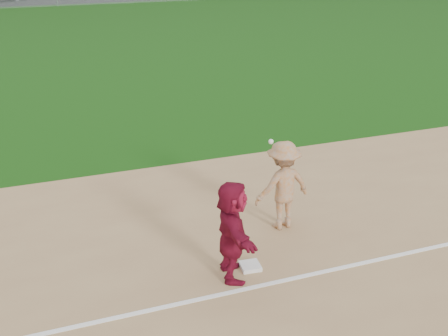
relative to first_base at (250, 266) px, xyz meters
name	(u,v)px	position (x,y,z in m)	size (l,w,h in m)	color
ground	(252,261)	(0.13, 0.22, -0.06)	(160.00, 160.00, 0.00)	#14450D
foul_line	(270,284)	(0.13, -0.58, -0.03)	(60.00, 0.10, 0.01)	white
first_base	(250,266)	(0.00, 0.00, 0.00)	(0.35, 0.35, 0.08)	white
base_runner	(232,231)	(-0.40, -0.12, 0.88)	(1.71, 0.54, 1.84)	maroon
first_base_play	(283,185)	(1.21, 1.23, 0.90)	(1.29, 1.11, 2.23)	gray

